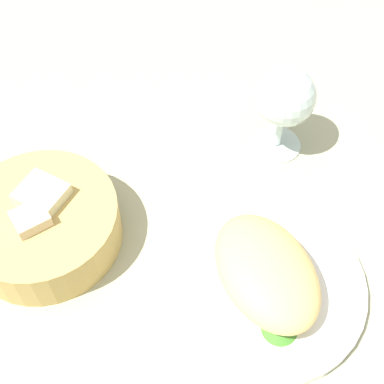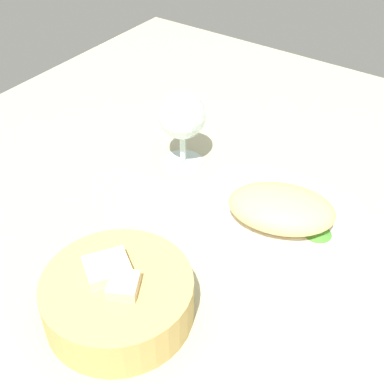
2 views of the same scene
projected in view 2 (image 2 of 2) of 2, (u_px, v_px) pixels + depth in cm
name	position (u px, v px, depth cm)	size (l,w,h in cm)	color
ground_plane	(250.00, 300.00, 69.85)	(140.00, 140.00, 2.00)	#AFAD8A
plate	(279.00, 225.00, 78.66)	(23.51, 23.51, 1.40)	white
omelette	(281.00, 208.00, 76.62)	(15.54, 10.36, 5.10)	#EEC574
lettuce_garnish	(318.00, 231.00, 75.79)	(4.02, 4.02, 1.11)	#42892D
bread_basket	(118.00, 297.00, 64.97)	(18.55, 18.55, 7.40)	tan
wine_glass_near	(182.00, 118.00, 86.75)	(7.82, 7.82, 13.21)	silver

